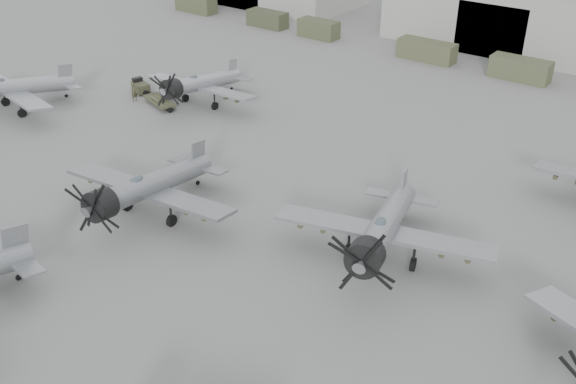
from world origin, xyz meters
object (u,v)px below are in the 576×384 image
at_px(aircraft_mid_0, 8,88).
at_px(aircraft_mid_1, 144,188).
at_px(aircraft_far_0, 198,84).
at_px(tug_trailer, 148,92).
at_px(aircraft_mid_2, 382,230).
at_px(ground_crew, 134,92).

distance_m(aircraft_mid_0, aircraft_mid_1, 24.78).
bearing_deg(aircraft_mid_0, aircraft_mid_1, -2.17).
distance_m(aircraft_far_0, tug_trailer, 5.90).
bearing_deg(aircraft_mid_0, aircraft_mid_2, 9.52).
bearing_deg(aircraft_mid_1, tug_trailer, 131.25).
bearing_deg(aircraft_mid_1, aircraft_mid_2, 11.38).
height_order(tug_trailer, ground_crew, ground_crew).
bearing_deg(tug_trailer, aircraft_mid_2, -1.28).
relative_size(aircraft_mid_0, tug_trailer, 1.75).
relative_size(aircraft_mid_2, ground_crew, 7.27).
height_order(aircraft_mid_1, ground_crew, aircraft_mid_1).
xyz_separation_m(aircraft_mid_0, ground_crew, (6.98, 8.70, -1.37)).
bearing_deg(aircraft_mid_1, aircraft_far_0, 117.62).
relative_size(aircraft_mid_1, tug_trailer, 1.79).
xyz_separation_m(aircraft_mid_1, ground_crew, (-17.27, 13.81, -1.44)).
distance_m(aircraft_mid_1, aircraft_far_0, 20.21).
xyz_separation_m(aircraft_mid_1, aircraft_mid_2, (15.04, 4.96, 0.06)).
bearing_deg(aircraft_mid_1, aircraft_mid_0, 161.22).
xyz_separation_m(tug_trailer, ground_crew, (-0.35, -1.36, 0.37)).
bearing_deg(aircraft_mid_0, ground_crew, 61.00).
height_order(aircraft_far_0, tug_trailer, aircraft_far_0).
bearing_deg(aircraft_mid_1, ground_crew, 134.47).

